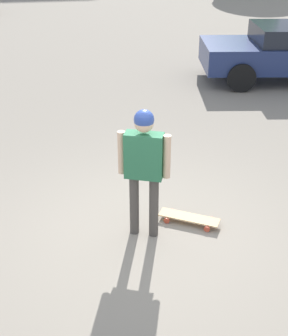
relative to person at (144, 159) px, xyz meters
name	(u,v)px	position (x,y,z in m)	size (l,w,h in m)	color
ground_plane	(144,233)	(0.00, 0.00, -1.09)	(220.00, 220.00, 0.00)	gray
person	(144,159)	(0.00, 0.00, 0.00)	(0.61, 0.36, 1.72)	#4C4742
skateboard	(189,218)	(0.65, 0.13, -1.02)	(0.81, 0.61, 0.09)	tan
car_parked_near	(288,51)	(4.85, 6.02, -0.34)	(4.48, 2.59, 1.40)	navy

